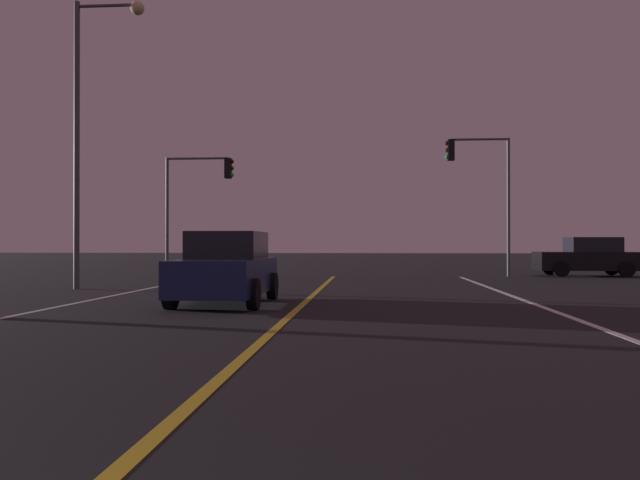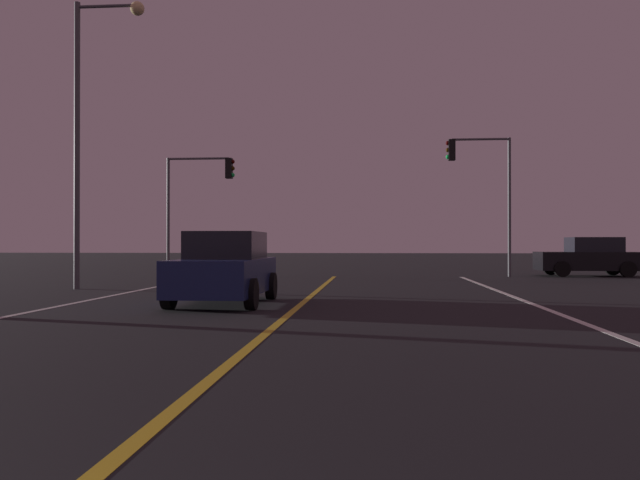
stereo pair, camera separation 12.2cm
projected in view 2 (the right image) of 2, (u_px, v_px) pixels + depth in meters
name	position (u px, v px, depth m)	size (l,w,h in m)	color
lane_edge_right	(598.00, 329.00, 10.82)	(0.16, 33.90, 0.01)	silver
lane_center_divider	(276.00, 325.00, 11.26)	(0.16, 33.90, 0.01)	gold
car_crossing_side	(589.00, 257.00, 28.47)	(4.30, 2.02, 1.70)	black
car_oncoming	(225.00, 269.00, 15.38)	(2.02, 4.30, 1.70)	black
traffic_light_near_right	(480.00, 175.00, 28.16)	(2.77, 0.36, 5.98)	#4C4C51
traffic_light_near_left	(200.00, 188.00, 29.17)	(3.10, 0.36, 5.28)	#4C4C51
street_lamp_left_mid	(91.00, 109.00, 20.35)	(2.24, 0.44, 8.97)	#4C4C51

